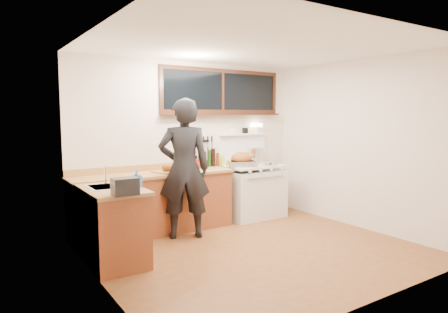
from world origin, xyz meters
TOP-DOWN VIEW (x-y plane):
  - ground_plane at (0.00, 0.00)m, footprint 4.00×3.50m
  - room_shell at (0.00, 0.00)m, footprint 4.10×3.60m
  - counter_back at (-0.80, 1.45)m, footprint 2.44×0.64m
  - counter_left at (-1.70, 0.62)m, footprint 0.64×1.09m
  - sink_unit at (-1.68, 0.70)m, footprint 0.50×0.45m
  - vintage_stove at (1.00, 1.41)m, footprint 1.02×0.74m
  - back_window at (0.60, 1.72)m, footprint 2.32×0.13m
  - left_doorway at (-1.99, -0.55)m, footprint 0.02×1.04m
  - knife_strip at (0.12, 1.73)m, footprint 0.52×0.03m
  - man at (-0.52, 1.01)m, footprint 0.85×0.72m
  - soap_bottle at (-1.43, 0.49)m, footprint 0.12×0.12m
  - toaster at (-1.70, 0.12)m, footprint 0.27×0.19m
  - cutting_board at (-0.57, 1.41)m, footprint 0.49×0.42m
  - roast_turkey at (0.70, 1.31)m, footprint 0.53×0.47m
  - stockpot at (1.22, 1.61)m, footprint 0.34×0.34m
  - saucepan at (1.17, 1.53)m, footprint 0.20×0.30m
  - pot_lid at (1.25, 1.22)m, footprint 0.31×0.31m
  - coffee_tin at (-0.07, 1.48)m, footprint 0.12×0.11m
  - pitcher at (-0.35, 1.67)m, footprint 0.10×0.10m
  - bottle_cluster at (0.27, 1.63)m, footprint 0.58×0.07m

SIDE VIEW (x-z plane):
  - ground_plane at x=0.00m, z-range -0.02..0.00m
  - counter_left at x=-1.70m, z-range 0.00..0.90m
  - counter_back at x=-0.80m, z-range -0.05..0.95m
  - vintage_stove at x=1.00m, z-range -0.33..1.27m
  - sink_unit at x=-1.68m, z-range 0.66..1.03m
  - pot_lid at x=1.25m, z-range 0.89..0.93m
  - cutting_board at x=-0.57m, z-range 0.88..1.03m
  - saucepan at x=1.17m, z-range 0.90..1.03m
  - pitcher at x=-0.35m, z-range 0.90..1.05m
  - coffee_tin at x=-0.07m, z-range 0.90..1.06m
  - toaster at x=-1.70m, z-range 0.90..1.09m
  - man at x=-0.52m, z-range 0.00..1.99m
  - roast_turkey at x=0.70m, z-range 0.88..1.13m
  - soap_bottle at x=-1.43m, z-range 0.90..1.11m
  - bottle_cluster at x=0.27m, z-range 0.88..1.18m
  - stockpot at x=1.22m, z-range 0.90..1.17m
  - left_doorway at x=-1.99m, z-range 0.00..2.17m
  - knife_strip at x=0.12m, z-range 1.17..1.45m
  - room_shell at x=0.00m, z-range 0.32..2.97m
  - back_window at x=0.60m, z-range 1.68..2.45m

